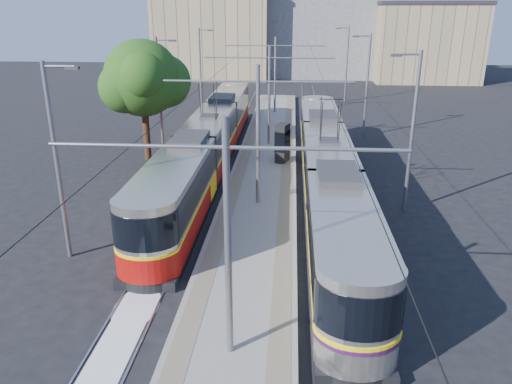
{
  "coord_description": "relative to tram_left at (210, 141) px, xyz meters",
  "views": [
    {
      "loc": [
        1.63,
        -16.11,
        9.81
      ],
      "look_at": [
        0.05,
        6.0,
        1.6
      ],
      "focal_mm": 35.0,
      "sensor_mm": 36.0,
      "label": 1
    }
  ],
  "objects": [
    {
      "name": "tram_left",
      "position": [
        0.0,
        0.0,
        0.0
      ],
      "size": [
        2.43,
        31.41,
        5.5
      ],
      "color": "black",
      "rests_on": "ground"
    },
    {
      "name": "platform",
      "position": [
        3.6,
        2.03,
        -1.56
      ],
      "size": [
        4.0,
        50.0,
        0.3
      ],
      "primitive_type": "cube",
      "color": "gray",
      "rests_on": "ground"
    },
    {
      "name": "building_right",
      "position": [
        23.6,
        43.03,
        3.63
      ],
      "size": [
        14.28,
        10.2,
        10.65
      ],
      "color": "tan",
      "rests_on": "ground"
    },
    {
      "name": "building_left",
      "position": [
        -6.4,
        45.03,
        4.82
      ],
      "size": [
        16.32,
        12.24,
        13.04
      ],
      "color": "tan",
      "rests_on": "ground"
    },
    {
      "name": "rails",
      "position": [
        3.6,
        2.03,
        -1.69
      ],
      "size": [
        8.71,
        70.0,
        0.03
      ],
      "color": "gray",
      "rests_on": "ground"
    },
    {
      "name": "tactile_strip_left",
      "position": [
        2.15,
        2.03,
        -1.4
      ],
      "size": [
        0.7,
        50.0,
        0.01
      ],
      "primitive_type": "cube",
      "color": "gray",
      "rests_on": "platform"
    },
    {
      "name": "building_centre",
      "position": [
        9.6,
        49.03,
        6.79
      ],
      "size": [
        18.36,
        14.28,
        16.98
      ],
      "color": "gray",
      "rests_on": "ground"
    },
    {
      "name": "track_arrow",
      "position": [
        0.0,
        -17.97,
        -1.7
      ],
      "size": [
        1.2,
        5.0,
        0.01
      ],
      "primitive_type": "cube",
      "color": "silver",
      "rests_on": "ground"
    },
    {
      "name": "tram_right",
      "position": [
        7.2,
        -5.81,
        0.15
      ],
      "size": [
        2.43,
        28.78,
        5.5
      ],
      "color": "black",
      "rests_on": "ground"
    },
    {
      "name": "shelter",
      "position": [
        4.69,
        0.43,
        -0.09
      ],
      "size": [
        1.02,
        1.29,
        2.5
      ],
      "rotation": [
        0.0,
        0.0,
        -0.32
      ],
      "color": "black",
      "rests_on": "platform"
    },
    {
      "name": "ground",
      "position": [
        3.6,
        -14.97,
        -1.71
      ],
      "size": [
        160.0,
        160.0,
        0.0
      ],
      "primitive_type": "plane",
      "color": "black",
      "rests_on": "ground"
    },
    {
      "name": "tree",
      "position": [
        -4.21,
        1.56,
        3.69
      ],
      "size": [
        5.5,
        5.08,
        7.99
      ],
      "color": "#382314",
      "rests_on": "ground"
    },
    {
      "name": "catenary",
      "position": [
        3.6,
        -0.82,
        2.82
      ],
      "size": [
        9.2,
        70.0,
        7.0
      ],
      "color": "slate",
      "rests_on": "platform"
    },
    {
      "name": "tactile_strip_right",
      "position": [
        5.05,
        2.03,
        -1.4
      ],
      "size": [
        0.7,
        50.0,
        0.01
      ],
      "primitive_type": "cube",
      "color": "gray",
      "rests_on": "platform"
    },
    {
      "name": "street_lamps",
      "position": [
        3.6,
        6.03,
        2.48
      ],
      "size": [
        15.18,
        38.22,
        8.0
      ],
      "color": "slate",
      "rests_on": "ground"
    }
  ]
}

